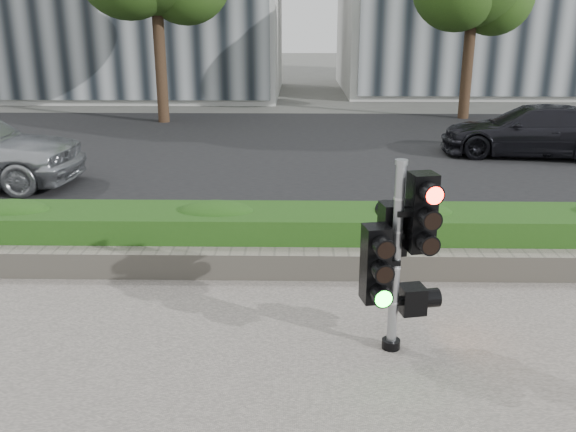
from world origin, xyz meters
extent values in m
plane|color=#51514C|center=(0.00, 0.00, 0.00)|extent=(120.00, 120.00, 0.00)
cube|color=black|center=(0.00, 10.00, 0.01)|extent=(60.00, 13.00, 0.02)
cube|color=gray|center=(0.00, 3.15, 0.06)|extent=(60.00, 0.25, 0.12)
cube|color=gray|center=(0.00, 1.90, 0.20)|extent=(12.00, 0.32, 0.34)
cube|color=#3F7825|center=(0.00, 2.55, 0.37)|extent=(12.00, 1.00, 0.68)
cylinder|color=black|center=(-4.50, 14.50, 2.02)|extent=(0.36, 0.36, 4.03)
cylinder|color=black|center=(5.50, 15.50, 1.79)|extent=(0.36, 0.36, 3.58)
cylinder|color=black|center=(0.87, 0.10, 0.08)|extent=(0.18, 0.18, 0.09)
cylinder|color=gray|center=(0.87, 0.10, 0.98)|extent=(0.10, 0.10, 1.89)
cylinder|color=gray|center=(0.87, 0.10, 1.94)|extent=(0.12, 0.12, 0.05)
cube|color=#FF1107|center=(1.08, 0.12, 1.46)|extent=(0.28, 0.28, 0.76)
cube|color=#14E51E|center=(0.66, 0.03, 0.97)|extent=(0.28, 0.28, 0.76)
cube|color=black|center=(0.85, 0.32, 1.23)|extent=(0.28, 0.28, 0.52)
cube|color=orange|center=(1.06, 0.17, 0.54)|extent=(0.28, 0.28, 0.28)
imported|color=black|center=(5.57, 9.45, 0.63)|extent=(4.45, 2.36, 1.23)
camera|label=1|loc=(-0.07, -5.36, 3.17)|focal=38.00mm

